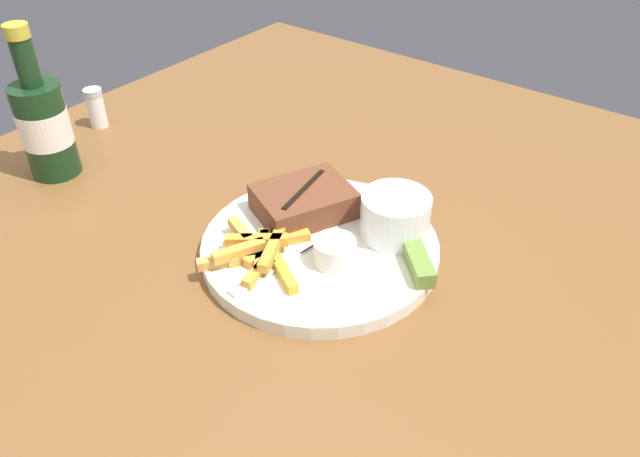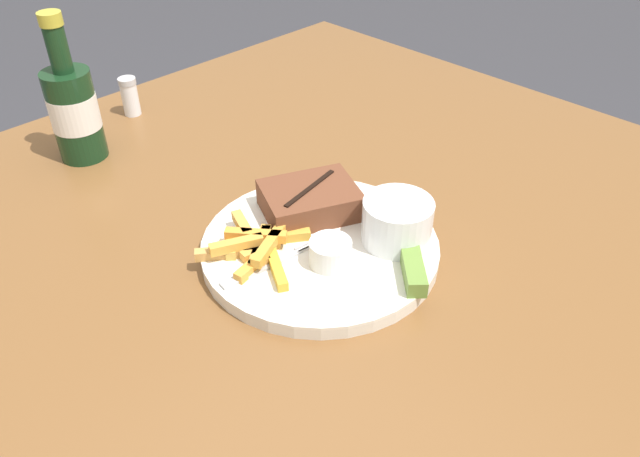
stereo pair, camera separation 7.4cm
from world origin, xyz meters
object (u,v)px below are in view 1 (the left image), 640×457
at_px(coleslaw_cup, 395,214).
at_px(pickle_spear, 417,259).
at_px(beer_bottle, 44,124).
at_px(salt_shaker, 96,108).
at_px(dipping_sauce_cup, 335,250).
at_px(dinner_plate, 320,247).
at_px(steak_portion, 304,201).
at_px(fork_utensil, 273,269).

bearing_deg(coleslaw_cup, pickle_spear, -123.98).
height_order(beer_bottle, salt_shaker, beer_bottle).
distance_m(coleslaw_cup, pickle_spear, 0.07).
relative_size(pickle_spear, beer_bottle, 0.35).
xyz_separation_m(dipping_sauce_cup, beer_bottle, (-0.06, 0.46, 0.04)).
bearing_deg(dipping_sauce_cup, beer_bottle, 98.03).
relative_size(dinner_plate, salt_shaker, 4.45).
xyz_separation_m(steak_portion, fork_utensil, (-0.11, -0.04, -0.02)).
xyz_separation_m(steak_portion, dipping_sauce_cup, (-0.06, -0.09, -0.00)).
distance_m(dipping_sauce_cup, fork_utensil, 0.07).
bearing_deg(beer_bottle, coleslaw_cup, -72.60).
distance_m(steak_portion, dipping_sauce_cup, 0.11).
distance_m(fork_utensil, salt_shaker, 0.50).
xyz_separation_m(steak_portion, salt_shaker, (0.01, 0.44, -0.00)).
distance_m(dinner_plate, steak_portion, 0.07).
xyz_separation_m(fork_utensil, beer_bottle, (-0.01, 0.41, 0.06)).
bearing_deg(dinner_plate, fork_utensil, 171.93).
distance_m(coleslaw_cup, fork_utensil, 0.16).
bearing_deg(salt_shaker, coleslaw_cup, -87.49).
height_order(dinner_plate, dipping_sauce_cup, dipping_sauce_cup).
distance_m(steak_portion, pickle_spear, 0.17).
xyz_separation_m(dinner_plate, steak_portion, (0.04, 0.05, 0.03)).
height_order(steak_portion, beer_bottle, beer_bottle).
relative_size(dinner_plate, steak_portion, 2.00).
xyz_separation_m(coleslaw_cup, dipping_sauce_cup, (-0.09, 0.03, -0.01)).
height_order(fork_utensil, salt_shaker, salt_shaker).
xyz_separation_m(coleslaw_cup, pickle_spear, (-0.04, -0.05, -0.02)).
bearing_deg(pickle_spear, beer_bottle, 102.24).
relative_size(steak_portion, coleslaw_cup, 1.71).
xyz_separation_m(pickle_spear, fork_utensil, (-0.11, 0.13, -0.01)).
relative_size(fork_utensil, beer_bottle, 0.61).
relative_size(dipping_sauce_cup, beer_bottle, 0.23).
xyz_separation_m(dinner_plate, pickle_spear, (0.03, -0.12, 0.02)).
xyz_separation_m(dinner_plate, beer_bottle, (-0.08, 0.42, 0.07)).
bearing_deg(coleslaw_cup, beer_bottle, 107.40).
bearing_deg(fork_utensil, coleslaw_cup, -19.14).
distance_m(fork_utensil, beer_bottle, 0.42).
distance_m(dipping_sauce_cup, beer_bottle, 0.47).
relative_size(fork_utensil, salt_shaker, 2.07).
distance_m(steak_portion, beer_bottle, 0.39).
distance_m(beer_bottle, salt_shaker, 0.15).
distance_m(dipping_sauce_cup, pickle_spear, 0.09).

